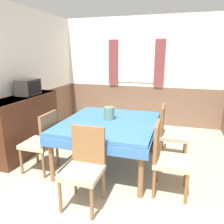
{
  "coord_description": "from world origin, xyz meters",
  "views": [
    {
      "loc": [
        0.89,
        -1.04,
        1.76
      ],
      "look_at": [
        -0.05,
        2.02,
        0.89
      ],
      "focal_mm": 35.0,
      "sensor_mm": 36.0,
      "label": 1
    }
  ],
  "objects_px": {
    "chair_right_near": "(166,156)",
    "chair_right_far": "(170,132)",
    "sideboard": "(25,124)",
    "dining_table": "(109,127)",
    "chair_head_near": "(84,164)",
    "vase": "(109,113)",
    "chair_left_near": "(42,140)",
    "tv": "(28,87)"
  },
  "relations": [
    {
      "from": "dining_table",
      "to": "vase",
      "type": "bearing_deg",
      "value": 107.64
    },
    {
      "from": "chair_head_near",
      "to": "vase",
      "type": "bearing_deg",
      "value": -88.34
    },
    {
      "from": "chair_left_near",
      "to": "tv",
      "type": "height_order",
      "value": "tv"
    },
    {
      "from": "chair_head_near",
      "to": "tv",
      "type": "relative_size",
      "value": 2.34
    },
    {
      "from": "chair_right_near",
      "to": "sideboard",
      "type": "relative_size",
      "value": 0.62
    },
    {
      "from": "chair_head_near",
      "to": "chair_left_near",
      "type": "height_order",
      "value": "same"
    },
    {
      "from": "chair_head_near",
      "to": "chair_right_near",
      "type": "distance_m",
      "value": 1.03
    },
    {
      "from": "chair_right_far",
      "to": "chair_head_near",
      "type": "relative_size",
      "value": 1.0
    },
    {
      "from": "chair_left_near",
      "to": "tv",
      "type": "distance_m",
      "value": 1.16
    },
    {
      "from": "dining_table",
      "to": "chair_right_near",
      "type": "xyz_separation_m",
      "value": [
        0.9,
        -0.46,
        -0.14
      ]
    },
    {
      "from": "chair_left_near",
      "to": "sideboard",
      "type": "bearing_deg",
      "value": 54.22
    },
    {
      "from": "chair_right_far",
      "to": "chair_left_near",
      "type": "height_order",
      "value": "same"
    },
    {
      "from": "chair_left_near",
      "to": "vase",
      "type": "relative_size",
      "value": 4.69
    },
    {
      "from": "chair_left_near",
      "to": "vase",
      "type": "xyz_separation_m",
      "value": [
        0.87,
        0.56,
        0.34
      ]
    },
    {
      "from": "dining_table",
      "to": "vase",
      "type": "distance_m",
      "value": 0.22
    },
    {
      "from": "chair_left_near",
      "to": "chair_right_near",
      "type": "bearing_deg",
      "value": -90.0
    },
    {
      "from": "chair_right_near",
      "to": "sideboard",
      "type": "bearing_deg",
      "value": -101.31
    },
    {
      "from": "sideboard",
      "to": "vase",
      "type": "bearing_deg",
      "value": 2.19
    },
    {
      "from": "chair_head_near",
      "to": "chair_right_near",
      "type": "relative_size",
      "value": 1.0
    },
    {
      "from": "sideboard",
      "to": "tv",
      "type": "height_order",
      "value": "tv"
    },
    {
      "from": "chair_right_far",
      "to": "chair_head_near",
      "type": "bearing_deg",
      "value": -32.4
    },
    {
      "from": "chair_head_near",
      "to": "vase",
      "type": "relative_size",
      "value": 4.69
    },
    {
      "from": "chair_head_near",
      "to": "chair_right_near",
      "type": "xyz_separation_m",
      "value": [
        0.9,
        0.5,
        0.0
      ]
    },
    {
      "from": "dining_table",
      "to": "chair_right_far",
      "type": "distance_m",
      "value": 1.02
    },
    {
      "from": "dining_table",
      "to": "chair_head_near",
      "type": "xyz_separation_m",
      "value": [
        0.0,
        -0.96,
        -0.14
      ]
    },
    {
      "from": "chair_right_far",
      "to": "chair_head_near",
      "type": "distance_m",
      "value": 1.68
    },
    {
      "from": "chair_left_near",
      "to": "vase",
      "type": "bearing_deg",
      "value": -57.32
    },
    {
      "from": "tv",
      "to": "vase",
      "type": "xyz_separation_m",
      "value": [
        1.55,
        -0.11,
        -0.33
      ]
    },
    {
      "from": "dining_table",
      "to": "sideboard",
      "type": "relative_size",
      "value": 1.03
    },
    {
      "from": "vase",
      "to": "sideboard",
      "type": "bearing_deg",
      "value": -177.81
    },
    {
      "from": "dining_table",
      "to": "chair_left_near",
      "type": "relative_size",
      "value": 1.66
    },
    {
      "from": "tv",
      "to": "sideboard",
      "type": "bearing_deg",
      "value": -95.55
    },
    {
      "from": "chair_right_near",
      "to": "chair_right_far",
      "type": "bearing_deg",
      "value": -180.0
    },
    {
      "from": "chair_right_far",
      "to": "tv",
      "type": "distance_m",
      "value": 2.58
    },
    {
      "from": "dining_table",
      "to": "chair_right_far",
      "type": "bearing_deg",
      "value": 27.18
    },
    {
      "from": "dining_table",
      "to": "chair_left_near",
      "type": "bearing_deg",
      "value": -152.82
    },
    {
      "from": "tv",
      "to": "vase",
      "type": "bearing_deg",
      "value": -3.97
    },
    {
      "from": "chair_head_near",
      "to": "vase",
      "type": "distance_m",
      "value": 1.11
    },
    {
      "from": "chair_head_near",
      "to": "chair_right_near",
      "type": "height_order",
      "value": "same"
    },
    {
      "from": "chair_left_near",
      "to": "chair_head_near",
      "type": "bearing_deg",
      "value": -118.77
    },
    {
      "from": "chair_right_far",
      "to": "chair_left_near",
      "type": "bearing_deg",
      "value": -62.82
    },
    {
      "from": "dining_table",
      "to": "tv",
      "type": "height_order",
      "value": "tv"
    }
  ]
}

